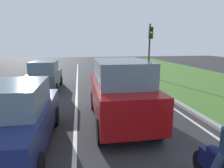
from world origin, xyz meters
TOP-DOWN VIEW (x-y plane):
  - ground_plane at (0.00, 14.00)m, footprint 60.00×60.00m
  - lane_line_center at (-0.70, 14.00)m, footprint 0.12×32.00m
  - lane_line_right_edge at (3.60, 14.00)m, footprint 0.12×32.00m
  - grass_verge_right at (8.50, 14.00)m, footprint 9.00×48.00m
  - curb_right at (4.10, 14.00)m, footprint 0.24×48.00m
  - car_suv_ahead at (0.93, 8.83)m, footprint 2.01×4.52m
  - car_sedan_left_lane at (-2.23, 7.42)m, footprint 1.88×4.32m
  - car_hatchback_far at (-2.62, 14.73)m, footprint 1.80×3.74m
  - traffic_light_near_right at (5.22, 17.46)m, footprint 0.32×0.50m

SIDE VIEW (x-z plane):
  - ground_plane at x=0.00m, z-range 0.00..0.00m
  - lane_line_center at x=-0.70m, z-range 0.00..0.01m
  - lane_line_right_edge at x=3.60m, z-range 0.00..0.01m
  - grass_verge_right at x=8.50m, z-range 0.00..0.06m
  - curb_right at x=4.10m, z-range 0.00..0.12m
  - car_hatchback_far at x=-2.62m, z-range -0.01..1.77m
  - car_sedan_left_lane at x=-2.23m, z-range -0.01..1.85m
  - car_suv_ahead at x=0.93m, z-range 0.03..2.31m
  - traffic_light_near_right at x=5.22m, z-range 0.77..5.15m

